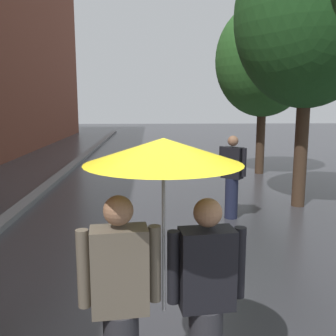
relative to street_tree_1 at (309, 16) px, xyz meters
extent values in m
cube|color=slate|center=(-6.16, 3.95, -4.04)|extent=(0.30, 36.00, 0.12)
cylinder|color=#473323|center=(0.00, 0.00, -2.76)|extent=(0.29, 0.29, 2.67)
ellipsoid|color=#235623|center=(0.00, 0.00, 0.02)|extent=(3.12, 3.12, 3.85)
cylinder|color=#473323|center=(0.26, 4.01, -2.94)|extent=(0.28, 0.28, 2.31)
ellipsoid|color=#2D6628|center=(0.26, 4.01, -0.46)|extent=(3.05, 3.05, 3.56)
cube|color=#665B4C|center=(-3.56, -5.67, -2.95)|extent=(0.42, 0.27, 0.62)
sphere|color=#9E7051|center=(-3.56, -5.67, -2.51)|extent=(0.21, 0.21, 0.21)
cylinder|color=#665B4C|center=(-3.81, -5.70, -2.92)|extent=(0.09, 0.09, 0.56)
cylinder|color=#665B4C|center=(-3.31, -5.64, -2.92)|extent=(0.09, 0.09, 0.56)
cube|color=black|center=(-2.93, -5.60, -2.99)|extent=(0.42, 0.27, 0.61)
sphere|color=#9E7051|center=(-2.93, -5.60, -2.56)|extent=(0.21, 0.21, 0.21)
cylinder|color=black|center=(-3.18, -5.63, -2.96)|extent=(0.09, 0.09, 0.54)
cylinder|color=black|center=(-2.68, -5.57, -2.96)|extent=(0.09, 0.09, 0.54)
cylinder|color=#9E9EA3|center=(-3.24, -5.62, -2.74)|extent=(0.02, 0.02, 1.12)
cone|color=yellow|center=(-3.24, -5.62, -2.11)|extent=(1.11, 1.11, 0.18)
cylinder|color=#1E233D|center=(-1.71, -0.85, -3.68)|extent=(0.26, 0.26, 0.83)
cube|color=black|center=(-1.71, -0.85, -2.96)|extent=(0.45, 0.42, 0.62)
sphere|color=#9E7051|center=(-1.71, -0.85, -2.53)|extent=(0.21, 0.21, 0.21)
cylinder|color=black|center=(-1.52, -1.01, -2.93)|extent=(0.09, 0.09, 0.56)
cylinder|color=black|center=(-1.91, -0.69, -2.93)|extent=(0.09, 0.09, 0.56)
camera|label=1|loc=(-3.33, -8.20, -1.78)|focal=40.52mm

